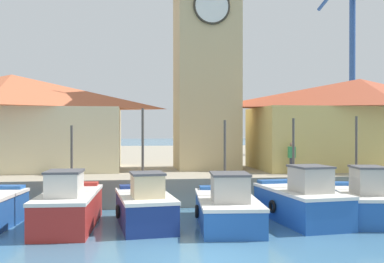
{
  "coord_description": "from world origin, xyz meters",
  "views": [
    {
      "loc": [
        -1.94,
        -12.33,
        3.65
      ],
      "look_at": [
        1.27,
        10.1,
        3.5
      ],
      "focal_mm": 42.0,
      "sensor_mm": 36.0,
      "label": 1
    }
  ],
  "objects_px": {
    "fishing_boat_mid_left": "(69,206)",
    "clock_tower": "(206,45)",
    "warehouse_left": "(12,121)",
    "warehouse_right": "(360,122)",
    "port_crane_near": "(352,83)",
    "dock_worker_near_tower": "(292,158)",
    "fishing_boat_right_outer": "(361,201)",
    "fishing_boat_center": "(145,206)",
    "fishing_boat_right_inner": "(301,201)",
    "fishing_boat_mid_right": "(227,207)"
  },
  "relations": [
    {
      "from": "fishing_boat_mid_left",
      "to": "clock_tower",
      "type": "relative_size",
      "value": 0.32
    },
    {
      "from": "clock_tower",
      "to": "warehouse_left",
      "type": "xyz_separation_m",
      "value": [
        -10.95,
        0.75,
        -4.44
      ]
    },
    {
      "from": "clock_tower",
      "to": "warehouse_right",
      "type": "height_order",
      "value": "clock_tower"
    },
    {
      "from": "warehouse_left",
      "to": "port_crane_near",
      "type": "bearing_deg",
      "value": 25.76
    },
    {
      "from": "warehouse_left",
      "to": "warehouse_right",
      "type": "distance_m",
      "value": 20.02
    },
    {
      "from": "port_crane_near",
      "to": "dock_worker_near_tower",
      "type": "relative_size",
      "value": 10.82
    },
    {
      "from": "fishing_boat_right_outer",
      "to": "warehouse_right",
      "type": "distance_m",
      "value": 9.53
    },
    {
      "from": "fishing_boat_center",
      "to": "fishing_boat_right_outer",
      "type": "distance_m",
      "value": 8.61
    },
    {
      "from": "fishing_boat_mid_left",
      "to": "warehouse_left",
      "type": "xyz_separation_m",
      "value": [
        -4.3,
        9.37,
        3.29
      ]
    },
    {
      "from": "fishing_boat_right_inner",
      "to": "fishing_boat_mid_right",
      "type": "bearing_deg",
      "value": -174.92
    },
    {
      "from": "fishing_boat_right_outer",
      "to": "port_crane_near",
      "type": "relative_size",
      "value": 0.27
    },
    {
      "from": "fishing_boat_right_inner",
      "to": "dock_worker_near_tower",
      "type": "bearing_deg",
      "value": 73.36
    },
    {
      "from": "fishing_boat_center",
      "to": "fishing_boat_right_outer",
      "type": "relative_size",
      "value": 0.94
    },
    {
      "from": "port_crane_near",
      "to": "dock_worker_near_tower",
      "type": "distance_m",
      "value": 22.69
    },
    {
      "from": "fishing_boat_mid_left",
      "to": "clock_tower",
      "type": "distance_m",
      "value": 13.36
    },
    {
      "from": "fishing_boat_mid_right",
      "to": "warehouse_left",
      "type": "distance_m",
      "value": 14.53
    },
    {
      "from": "fishing_boat_right_inner",
      "to": "dock_worker_near_tower",
      "type": "distance_m",
      "value": 5.16
    },
    {
      "from": "warehouse_right",
      "to": "port_crane_near",
      "type": "bearing_deg",
      "value": 63.83
    },
    {
      "from": "warehouse_left",
      "to": "dock_worker_near_tower",
      "type": "xyz_separation_m",
      "value": [
        14.61,
        -4.78,
        -1.89
      ]
    },
    {
      "from": "fishing_boat_mid_left",
      "to": "clock_tower",
      "type": "xyz_separation_m",
      "value": [
        6.65,
        8.62,
        7.73
      ]
    },
    {
      "from": "fishing_boat_mid_left",
      "to": "fishing_boat_right_outer",
      "type": "height_order",
      "value": "fishing_boat_right_outer"
    },
    {
      "from": "fishing_boat_right_inner",
      "to": "fishing_boat_right_outer",
      "type": "distance_m",
      "value": 2.51
    },
    {
      "from": "fishing_boat_mid_right",
      "to": "clock_tower",
      "type": "xyz_separation_m",
      "value": [
        0.78,
        9.06,
        7.82
      ]
    },
    {
      "from": "fishing_boat_right_inner",
      "to": "warehouse_left",
      "type": "relative_size",
      "value": 0.4
    },
    {
      "from": "fishing_boat_mid_right",
      "to": "dock_worker_near_tower",
      "type": "xyz_separation_m",
      "value": [
        4.45,
        5.03,
        1.49
      ]
    },
    {
      "from": "fishing_boat_mid_right",
      "to": "warehouse_left",
      "type": "xyz_separation_m",
      "value": [
        -10.17,
        9.81,
        3.38
      ]
    },
    {
      "from": "fishing_boat_mid_right",
      "to": "fishing_boat_center",
      "type": "bearing_deg",
      "value": 174.37
    },
    {
      "from": "fishing_boat_right_inner",
      "to": "port_crane_near",
      "type": "bearing_deg",
      "value": 58.21
    },
    {
      "from": "fishing_boat_right_outer",
      "to": "warehouse_right",
      "type": "bearing_deg",
      "value": 61.68
    },
    {
      "from": "fishing_boat_center",
      "to": "warehouse_left",
      "type": "height_order",
      "value": "warehouse_left"
    },
    {
      "from": "fishing_boat_right_inner",
      "to": "warehouse_left",
      "type": "distance_m",
      "value": 16.61
    },
    {
      "from": "port_crane_near",
      "to": "dock_worker_near_tower",
      "type": "height_order",
      "value": "port_crane_near"
    },
    {
      "from": "fishing_boat_mid_left",
      "to": "fishing_boat_right_inner",
      "type": "bearing_deg",
      "value": -1.1
    },
    {
      "from": "fishing_boat_mid_right",
      "to": "clock_tower",
      "type": "relative_size",
      "value": 0.35
    },
    {
      "from": "fishing_boat_center",
      "to": "dock_worker_near_tower",
      "type": "bearing_deg",
      "value": 32.12
    },
    {
      "from": "fishing_boat_mid_right",
      "to": "dock_worker_near_tower",
      "type": "bearing_deg",
      "value": 48.52
    },
    {
      "from": "warehouse_right",
      "to": "port_crane_near",
      "type": "distance_m",
      "value": 17.05
    },
    {
      "from": "clock_tower",
      "to": "warehouse_right",
      "type": "relative_size",
      "value": 1.19
    },
    {
      "from": "fishing_boat_right_inner",
      "to": "clock_tower",
      "type": "height_order",
      "value": "clock_tower"
    },
    {
      "from": "fishing_boat_mid_right",
      "to": "warehouse_right",
      "type": "relative_size",
      "value": 0.42
    },
    {
      "from": "warehouse_left",
      "to": "warehouse_right",
      "type": "height_order",
      "value": "warehouse_left"
    },
    {
      "from": "port_crane_near",
      "to": "fishing_boat_center",
      "type": "bearing_deg",
      "value": -131.67
    },
    {
      "from": "fishing_boat_center",
      "to": "clock_tower",
      "type": "xyz_separation_m",
      "value": [
        3.86,
        8.76,
        7.77
      ]
    },
    {
      "from": "dock_worker_near_tower",
      "to": "warehouse_left",
      "type": "bearing_deg",
      "value": 161.87
    },
    {
      "from": "clock_tower",
      "to": "warehouse_left",
      "type": "relative_size",
      "value": 1.23
    },
    {
      "from": "fishing_boat_right_inner",
      "to": "port_crane_near",
      "type": "xyz_separation_m",
      "value": [
        14.07,
        22.7,
        7.13
      ]
    },
    {
      "from": "fishing_boat_right_inner",
      "to": "dock_worker_near_tower",
      "type": "relative_size",
      "value": 3.04
    },
    {
      "from": "fishing_boat_right_outer",
      "to": "port_crane_near",
      "type": "xyz_separation_m",
      "value": [
        11.56,
        22.77,
        7.17
      ]
    },
    {
      "from": "fishing_boat_mid_right",
      "to": "port_crane_near",
      "type": "height_order",
      "value": "port_crane_near"
    },
    {
      "from": "fishing_boat_right_outer",
      "to": "dock_worker_near_tower",
      "type": "relative_size",
      "value": 2.92
    }
  ]
}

